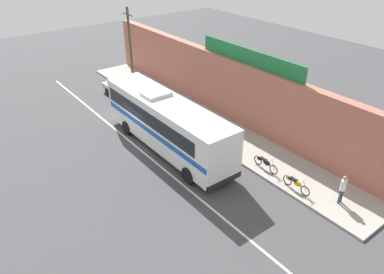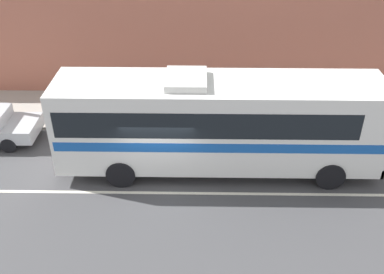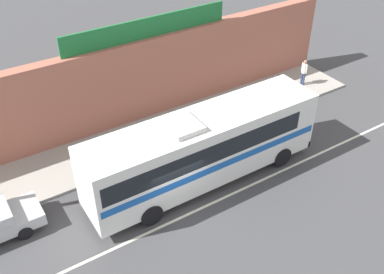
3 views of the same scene
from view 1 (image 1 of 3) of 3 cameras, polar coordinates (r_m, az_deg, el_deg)
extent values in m
plane|color=#444447|center=(26.46, -7.79, -0.39)|extent=(70.00, 70.00, 0.00)
cube|color=#A8A399|center=(28.96, 1.07, 2.88)|extent=(30.00, 3.60, 0.14)
cube|color=#B26651|center=(29.27, 4.45, 8.11)|extent=(30.00, 0.70, 4.80)
cube|color=#1E7538|center=(26.35, 8.92, 12.15)|extent=(9.58, 0.12, 1.10)
cube|color=silver|center=(26.14, -9.30, -0.92)|extent=(30.00, 0.14, 0.01)
cube|color=white|center=(24.26, -3.92, 2.24)|extent=(11.58, 2.53, 3.10)
cube|color=black|center=(24.36, -4.57, 3.79)|extent=(10.19, 2.55, 0.96)
cube|color=#1956B2|center=(24.40, -3.89, 1.62)|extent=(11.35, 2.54, 0.36)
cube|color=black|center=(20.10, 5.27, -2.69)|extent=(0.04, 2.27, 1.40)
cube|color=black|center=(21.14, 5.03, -6.84)|extent=(0.12, 2.53, 0.36)
cube|color=silver|center=(24.43, -5.58, 6.71)|extent=(1.40, 1.77, 0.24)
cylinder|color=black|center=(22.94, 4.18, -3.83)|extent=(1.04, 0.32, 1.04)
cylinder|color=black|center=(21.70, -0.52, -5.93)|extent=(1.04, 0.32, 1.04)
cylinder|color=black|center=(28.11, -5.80, 2.86)|extent=(1.04, 0.32, 1.04)
cylinder|color=black|center=(27.11, -9.98, 1.47)|extent=(1.04, 0.32, 1.04)
cube|color=#B7BABF|center=(33.25, -10.71, 7.07)|extent=(4.55, 1.76, 0.56)
cube|color=#B7BABF|center=(33.14, -10.88, 7.95)|extent=(2.36, 1.59, 0.48)
cube|color=black|center=(32.42, -10.14, 7.45)|extent=(0.21, 1.48, 0.34)
cylinder|color=black|center=(32.63, -8.28, 6.26)|extent=(0.62, 0.20, 0.62)
cylinder|color=black|center=(31.94, -10.86, 5.49)|extent=(0.62, 0.20, 0.62)
cylinder|color=black|center=(34.79, -10.48, 7.60)|extent=(0.62, 0.20, 0.62)
cylinder|color=black|center=(34.15, -12.94, 6.90)|extent=(0.62, 0.20, 0.62)
cylinder|color=brown|center=(32.80, -9.48, 12.90)|extent=(0.22, 0.22, 7.42)
cylinder|color=brown|center=(32.05, -9.96, 18.22)|extent=(1.60, 0.10, 0.10)
torus|color=black|center=(21.56, 17.13, -8.01)|extent=(0.62, 0.06, 0.62)
torus|color=black|center=(22.12, 14.57, -6.51)|extent=(0.62, 0.06, 0.62)
cylinder|color=silver|center=(21.42, 17.08, -7.27)|extent=(0.34, 0.04, 0.65)
cylinder|color=silver|center=(21.28, 17.00, -6.46)|extent=(0.03, 0.56, 0.03)
ellipsoid|color=orange|center=(21.70, 16.03, -6.94)|extent=(0.56, 0.22, 0.34)
cube|color=black|center=(21.76, 15.48, -6.35)|extent=(0.52, 0.20, 0.10)
ellipsoid|color=orange|center=(22.01, 14.73, -6.28)|extent=(0.36, 0.14, 0.16)
torus|color=black|center=(22.83, 12.53, -4.95)|extent=(0.62, 0.06, 0.62)
torus|color=black|center=(23.50, 10.19, -3.56)|extent=(0.62, 0.06, 0.62)
cylinder|color=silver|center=(22.70, 12.46, -4.24)|extent=(0.34, 0.04, 0.65)
cylinder|color=silver|center=(22.58, 12.36, -3.46)|extent=(0.03, 0.56, 0.03)
ellipsoid|color=black|center=(23.02, 11.50, -3.95)|extent=(0.56, 0.22, 0.34)
cube|color=black|center=(23.12, 10.99, -3.38)|extent=(0.52, 0.20, 0.10)
ellipsoid|color=black|center=(23.39, 10.32, -3.34)|extent=(0.36, 0.14, 0.16)
cylinder|color=navy|center=(21.71, 22.17, -8.39)|extent=(0.13, 0.13, 0.85)
cylinder|color=navy|center=(21.58, 21.91, -8.59)|extent=(0.13, 0.13, 0.85)
cylinder|color=white|center=(21.22, 22.41, -6.92)|extent=(0.30, 0.30, 0.63)
sphere|color=#A37556|center=(20.96, 22.66, -5.90)|extent=(0.23, 0.23, 0.23)
cylinder|color=white|center=(21.35, 22.72, -6.64)|extent=(0.08, 0.08, 0.58)
cylinder|color=white|center=(21.05, 22.14, -7.06)|extent=(0.08, 0.08, 0.58)
camera|label=2|loc=(19.16, -43.86, 12.02)|focal=41.19mm
camera|label=3|loc=(27.33, -46.19, 24.46)|focal=41.57mm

